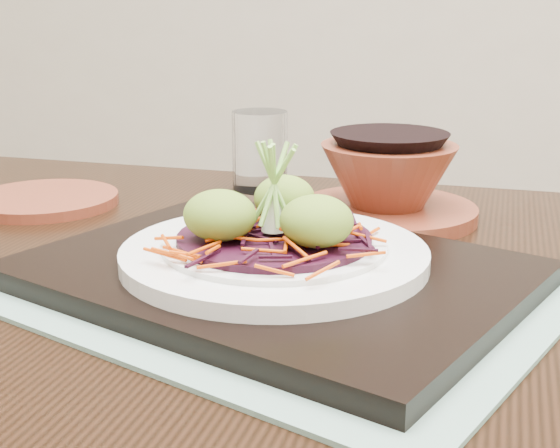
% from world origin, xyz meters
% --- Properties ---
extents(dining_table, '(1.15, 0.81, 0.69)m').
position_xyz_m(dining_table, '(-0.07, -0.05, 0.60)').
color(dining_table, black).
rests_on(dining_table, ground).
extents(placemat, '(0.51, 0.46, 0.00)m').
position_xyz_m(placemat, '(-0.05, -0.06, 0.69)').
color(placemat, gray).
rests_on(placemat, dining_table).
extents(serving_tray, '(0.44, 0.39, 0.02)m').
position_xyz_m(serving_tray, '(-0.05, -0.06, 0.70)').
color(serving_tray, black).
rests_on(serving_tray, placemat).
extents(white_plate, '(0.23, 0.23, 0.02)m').
position_xyz_m(white_plate, '(-0.05, -0.06, 0.72)').
color(white_plate, silver).
rests_on(white_plate, serving_tray).
extents(cabbage_bed, '(0.15, 0.15, 0.01)m').
position_xyz_m(cabbage_bed, '(-0.05, -0.06, 0.73)').
color(cabbage_bed, black).
rests_on(cabbage_bed, white_plate).
extents(carrot_julienne, '(0.18, 0.18, 0.01)m').
position_xyz_m(carrot_julienne, '(-0.05, -0.06, 0.74)').
color(carrot_julienne, '#C43C03').
rests_on(carrot_julienne, cabbage_bed).
extents(guacamole_scoops, '(0.13, 0.11, 0.04)m').
position_xyz_m(guacamole_scoops, '(-0.05, -0.06, 0.75)').
color(guacamole_scoops, olive).
rests_on(guacamole_scoops, cabbage_bed).
extents(scallion_garnish, '(0.05, 0.05, 0.08)m').
position_xyz_m(scallion_garnish, '(-0.05, -0.06, 0.77)').
color(scallion_garnish, '#81BD4B').
rests_on(scallion_garnish, cabbage_bed).
extents(terracotta_side_plate, '(0.18, 0.18, 0.01)m').
position_xyz_m(terracotta_side_plate, '(-0.35, 0.12, 0.70)').
color(terracotta_side_plate, maroon).
rests_on(terracotta_side_plate, dining_table).
extents(water_glass, '(0.08, 0.08, 0.09)m').
position_xyz_m(water_glass, '(-0.14, 0.24, 0.74)').
color(water_glass, white).
rests_on(water_glass, dining_table).
extents(terracotta_bowl_set, '(0.20, 0.20, 0.08)m').
position_xyz_m(terracotta_bowl_set, '(0.02, 0.15, 0.72)').
color(terracotta_bowl_set, maroon).
rests_on(terracotta_bowl_set, dining_table).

